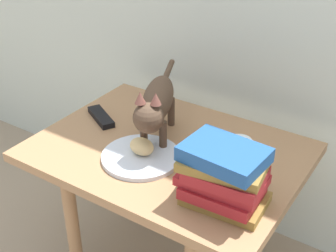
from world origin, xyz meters
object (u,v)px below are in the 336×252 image
(bread_roll, at_px, (142,146))
(candle_jar, at_px, (239,154))
(side_table, at_px, (168,166))
(cat, at_px, (156,103))
(tv_remote, at_px, (101,117))
(book_stack, at_px, (224,176))
(plate, at_px, (141,157))

(bread_roll, xyz_separation_m, candle_jar, (0.26, 0.12, -0.00))
(side_table, height_order, cat, cat)
(cat, relative_size, tv_remote, 2.97)
(cat, relative_size, candle_jar, 5.25)
(bread_roll, relative_size, cat, 0.18)
(side_table, bearing_deg, bread_roll, -113.77)
(tv_remote, bearing_deg, bread_roll, 5.38)
(side_table, height_order, book_stack, book_stack)
(plate, bearing_deg, book_stack, -9.88)
(candle_jar, bearing_deg, book_stack, -76.88)
(tv_remote, bearing_deg, cat, 27.91)
(book_stack, xyz_separation_m, tv_remote, (-0.56, 0.17, -0.08))
(bread_roll, bearing_deg, tv_remote, 156.48)
(plate, bearing_deg, side_table, 68.98)
(plate, height_order, cat, cat)
(bread_roll, relative_size, candle_jar, 0.94)
(bread_roll, bearing_deg, plate, -75.09)
(cat, distance_m, tv_remote, 0.27)
(cat, xyz_separation_m, candle_jar, (0.28, 0.02, -0.09))
(plate, distance_m, candle_jar, 0.29)
(cat, bearing_deg, book_stack, -27.47)
(cat, bearing_deg, side_table, -20.94)
(cat, distance_m, book_stack, 0.37)
(book_stack, bearing_deg, bread_roll, 168.83)
(side_table, relative_size, cat, 1.84)
(bread_roll, bearing_deg, side_table, 66.23)
(book_stack, distance_m, tv_remote, 0.59)
(side_table, xyz_separation_m, tv_remote, (-0.29, 0.03, 0.08))
(side_table, distance_m, tv_remote, 0.31)
(side_table, height_order, bread_roll, bread_roll)
(plate, xyz_separation_m, tv_remote, (-0.26, 0.12, 0.00))
(bread_roll, xyz_separation_m, tv_remote, (-0.26, 0.11, -0.03))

